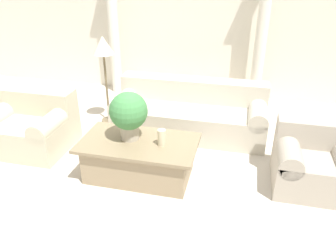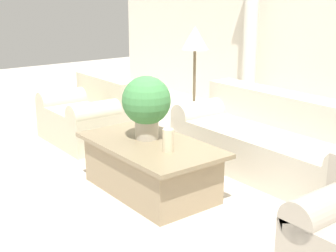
{
  "view_description": "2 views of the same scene",
  "coord_description": "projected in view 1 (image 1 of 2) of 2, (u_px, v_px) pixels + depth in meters",
  "views": [
    {
      "loc": [
        1.31,
        -3.79,
        2.47
      ],
      "look_at": [
        0.4,
        0.03,
        0.48
      ],
      "focal_mm": 35.0,
      "sensor_mm": 36.0,
      "label": 1
    },
    {
      "loc": [
        3.55,
        -2.88,
        1.86
      ],
      "look_at": [
        0.0,
        -0.16,
        0.56
      ],
      "focal_mm": 50.0,
      "sensor_mm": 36.0,
      "label": 2
    }
  ],
  "objects": [
    {
      "name": "armchair",
      "position": [
        314.0,
        161.0,
        3.9
      ],
      "size": [
        0.92,
        0.81,
        0.77
      ],
      "color": "#ADA393",
      "rests_on": "ground_plane"
    },
    {
      "name": "potted_plant",
      "position": [
        129.0,
        113.0,
        3.92
      ],
      "size": [
        0.46,
        0.46,
        0.61
      ],
      "color": "#B2A893",
      "rests_on": "coffee_table"
    },
    {
      "name": "pillar_candle",
      "position": [
        162.0,
        137.0,
        3.88
      ],
      "size": [
        0.1,
        0.1,
        0.2
      ],
      "color": "beige",
      "rests_on": "coffee_table"
    },
    {
      "name": "wall_back",
      "position": [
        180.0,
        12.0,
        6.26
      ],
      "size": [
        10.0,
        0.06,
        3.2
      ],
      "color": "silver",
      "rests_on": "ground_plane"
    },
    {
      "name": "column_right",
      "position": [
        262.0,
        35.0,
        5.79
      ],
      "size": [
        0.29,
        0.29,
        2.55
      ],
      "color": "silver",
      "rests_on": "ground_plane"
    },
    {
      "name": "column_left",
      "position": [
        113.0,
        28.0,
        6.37
      ],
      "size": [
        0.29,
        0.29,
        2.55
      ],
      "color": "silver",
      "rests_on": "ground_plane"
    },
    {
      "name": "loveseat",
      "position": [
        30.0,
        125.0,
        4.75
      ],
      "size": [
        1.16,
        0.93,
        0.8
      ],
      "color": "beige",
      "rests_on": "ground_plane"
    },
    {
      "name": "floor_lamp",
      "position": [
        103.0,
        52.0,
        5.11
      ],
      "size": [
        0.34,
        0.34,
        1.44
      ],
      "color": "brown",
      "rests_on": "ground_plane"
    },
    {
      "name": "sofa_long",
      "position": [
        190.0,
        112.0,
        5.18
      ],
      "size": [
        2.34,
        0.93,
        0.8
      ],
      "color": "beige",
      "rests_on": "ground_plane"
    },
    {
      "name": "ground_plane",
      "position": [
        141.0,
        154.0,
        4.68
      ],
      "size": [
        16.0,
        16.0,
        0.0
      ],
      "primitive_type": "plane",
      "color": "beige"
    },
    {
      "name": "coffee_table",
      "position": [
        139.0,
        158.0,
        4.11
      ],
      "size": [
        1.44,
        0.81,
        0.49
      ],
      "color": "#998466",
      "rests_on": "ground_plane"
    }
  ]
}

